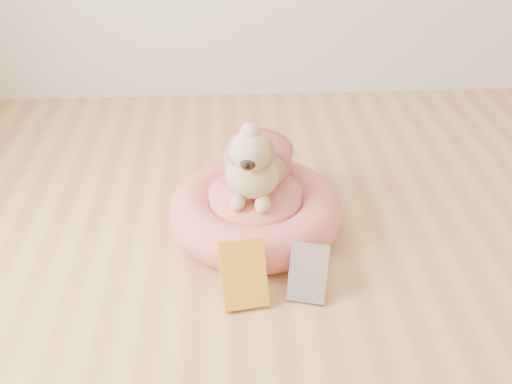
{
  "coord_description": "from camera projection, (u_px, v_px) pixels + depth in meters",
  "views": [
    {
      "loc": [
        -0.43,
        -0.82,
        1.34
      ],
      "look_at": [
        -0.34,
        0.91,
        0.2
      ],
      "focal_mm": 40.0,
      "sensor_mm": 36.0,
      "label": 1
    }
  ],
  "objects": [
    {
      "name": "book_yellow",
      "position": [
        244.0,
        274.0,
        1.85
      ],
      "size": [
        0.17,
        0.16,
        0.21
      ],
      "primitive_type": "cube",
      "rotation": [
        -0.54,
        0.0,
        0.15
      ],
      "color": "yellow",
      "rests_on": "floor"
    },
    {
      "name": "pet_bed",
      "position": [
        255.0,
        211.0,
        2.18
      ],
      "size": [
        0.66,
        0.66,
        0.17
      ],
      "color": "#DC6856",
      "rests_on": "floor"
    },
    {
      "name": "dog",
      "position": [
        256.0,
        148.0,
        2.07
      ],
      "size": [
        0.39,
        0.5,
        0.33
      ],
      "primitive_type": null,
      "rotation": [
        0.0,
        0.0,
        -0.19
      ],
      "color": "brown",
      "rests_on": "pet_bed"
    },
    {
      "name": "book_white",
      "position": [
        308.0,
        273.0,
        1.88
      ],
      "size": [
        0.15,
        0.15,
        0.17
      ],
      "primitive_type": "cube",
      "rotation": [
        -0.61,
        0.0,
        -0.25
      ],
      "color": "silver",
      "rests_on": "floor"
    }
  ]
}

